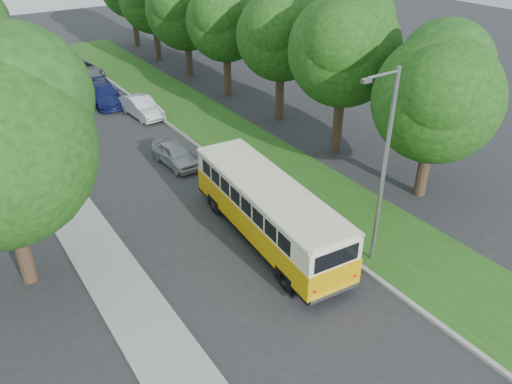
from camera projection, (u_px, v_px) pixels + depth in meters
ground at (249, 265)px, 20.07m from camera, size 120.00×120.00×0.00m
curb at (255, 188)px, 25.35m from camera, size 0.20×70.00×0.15m
grass_verge at (291, 176)px, 26.49m from camera, size 4.50×70.00×0.13m
sidewalk at (91, 243)px, 21.30m from camera, size 2.20×70.00×0.12m
treeline at (134, 25)px, 31.50m from camera, size 24.27×41.91×9.46m
lamppost_near at (383, 166)px, 18.11m from camera, size 1.71×0.16×8.00m
lamppost_far at (16, 83)px, 27.19m from camera, size 1.71×0.16×7.50m
warning_sign at (48, 148)px, 25.62m from camera, size 0.56×0.10×2.50m
vintage_bus at (268, 212)px, 20.92m from camera, size 3.17×9.57×2.79m
car_silver at (176, 154)px, 27.52m from camera, size 1.68×3.71×1.24m
car_white at (142, 107)px, 33.70m from camera, size 1.75×4.16×1.34m
car_blue at (104, 94)px, 35.82m from camera, size 2.20×4.91×1.40m
car_grey at (82, 70)px, 41.05m from camera, size 3.03×5.38×1.42m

